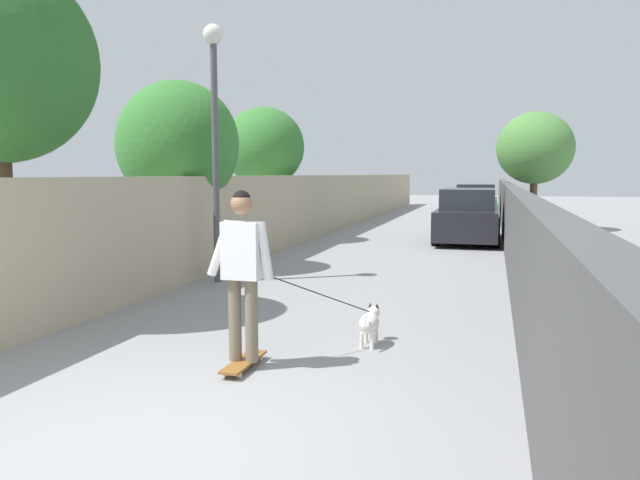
# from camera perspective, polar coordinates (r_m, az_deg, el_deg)

# --- Properties ---
(ground_plane) EXTENTS (80.00, 80.00, 0.00)m
(ground_plane) POSITION_cam_1_polar(r_m,az_deg,el_deg) (17.82, 7.86, -0.19)
(ground_plane) COLOR gray
(wall_left) EXTENTS (48.00, 0.30, 1.92)m
(wall_left) POSITION_cam_1_polar(r_m,az_deg,el_deg) (16.47, -3.16, 2.70)
(wall_left) COLOR tan
(wall_left) RESTS_ON ground
(fence_right) EXTENTS (48.00, 0.30, 1.66)m
(fence_right) POSITION_cam_1_polar(r_m,az_deg,el_deg) (15.59, 17.50, 1.73)
(fence_right) COLOR #4C4C4C
(fence_right) RESTS_ON ground
(tree_left_mid) EXTENTS (2.30, 2.30, 3.87)m
(tree_left_mid) POSITION_cam_1_polar(r_m,az_deg,el_deg) (17.74, -5.25, 8.57)
(tree_left_mid) COLOR #473523
(tree_left_mid) RESTS_ON ground
(tree_right_far) EXTENTS (2.61, 2.61, 4.11)m
(tree_right_far) POSITION_cam_1_polar(r_m,az_deg,el_deg) (22.60, 19.48, 8.09)
(tree_right_far) COLOR brown
(tree_right_far) RESTS_ON ground
(tree_left_distant) EXTENTS (2.43, 2.43, 3.81)m
(tree_left_distant) POSITION_cam_1_polar(r_m,az_deg,el_deg) (12.62, -13.13, 8.61)
(tree_left_distant) COLOR brown
(tree_left_distant) RESTS_ON ground
(lamp_post) EXTENTS (0.36, 0.36, 4.58)m
(lamp_post) POSITION_cam_1_polar(r_m,az_deg,el_deg) (11.22, -9.84, 11.97)
(lamp_post) COLOR #4C4C51
(lamp_post) RESTS_ON ground
(skateboard) EXTENTS (0.80, 0.20, 0.08)m
(skateboard) POSITION_cam_1_polar(r_m,az_deg,el_deg) (6.34, -7.14, -11.27)
(skateboard) COLOR brown
(skateboard) RESTS_ON ground
(person_skateboarder) EXTENTS (0.22, 0.71, 1.73)m
(person_skateboarder) POSITION_cam_1_polar(r_m,az_deg,el_deg) (6.12, -7.27, -2.04)
(person_skateboarder) COLOR #726651
(person_skateboarder) RESTS_ON skateboard
(dog) EXTENTS (1.50, 1.18, 1.06)m
(dog) POSITION_cam_1_polar(r_m,az_deg,el_deg) (7.09, 4.63, -7.64)
(dog) COLOR white
(dog) RESTS_ON ground
(car_near) EXTENTS (4.39, 1.80, 1.54)m
(car_near) POSITION_cam_1_polar(r_m,az_deg,el_deg) (18.31, 13.66, 2.11)
(car_near) COLOR black
(car_near) RESTS_ON ground
(car_far) EXTENTS (4.30, 1.80, 1.54)m
(car_far) POSITION_cam_1_polar(r_m,az_deg,el_deg) (26.48, 14.37, 3.30)
(car_far) COLOR #336B38
(car_far) RESTS_ON ground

